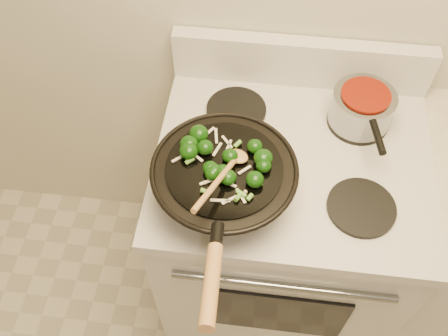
# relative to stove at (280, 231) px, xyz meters

# --- Properties ---
(stove) EXTENTS (0.78, 0.67, 1.08)m
(stove) POSITION_rel_stove_xyz_m (0.00, 0.00, 0.00)
(stove) COLOR silver
(stove) RESTS_ON ground
(wok) EXTENTS (0.37, 0.62, 0.21)m
(wok) POSITION_rel_stove_xyz_m (-0.18, -0.16, 0.53)
(wok) COLOR black
(wok) RESTS_ON stove
(stirfry) EXTENTS (0.25, 0.23, 0.04)m
(stirfry) POSITION_rel_stove_xyz_m (-0.19, -0.14, 0.59)
(stirfry) COLOR black
(stirfry) RESTS_ON wok
(wooden_spoon) EXTENTS (0.11, 0.25, 0.09)m
(wooden_spoon) POSITION_rel_stove_xyz_m (-0.17, -0.18, 0.61)
(wooden_spoon) COLOR #AF7B45
(wooden_spoon) RESTS_ON wok
(saucepan) EXTENTS (0.18, 0.29, 0.11)m
(saucepan) POSITION_rel_stove_xyz_m (0.18, 0.15, 0.52)
(saucepan) COLOR gray
(saucepan) RESTS_ON stove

